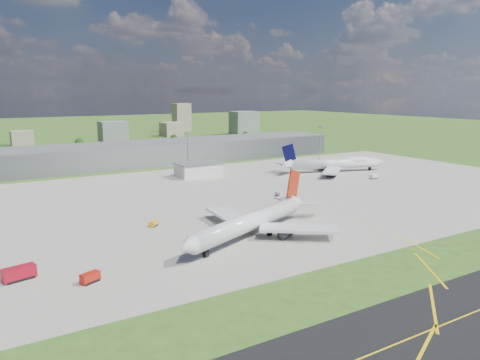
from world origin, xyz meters
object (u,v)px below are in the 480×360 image
airliner_blue_quad (335,164)px  van_white_near (279,194)px  fire_truck (19,274)px  crash_tender (90,278)px  van_white_far (374,177)px  tug_yellow (154,224)px  airliner_red_twin (254,221)px

airliner_blue_quad → van_white_near: size_ratio=16.05×
fire_truck → crash_tender: bearing=-49.8°
van_white_far → airliner_blue_quad: bearing=86.7°
fire_truck → van_white_far: size_ratio=1.71×
tug_yellow → fire_truck: bearing=166.3°
airliner_red_twin → airliner_blue_quad: airliner_red_twin is taller
airliner_blue_quad → crash_tender: size_ratio=12.08×
airliner_blue_quad → fire_truck: airliner_blue_quad is taller
airliner_red_twin → tug_yellow: airliner_red_twin is taller
airliner_blue_quad → van_white_near: 83.94m
airliner_blue_quad → tug_yellow: airliner_blue_quad is taller
van_white_near → airliner_red_twin: bearing=135.2°
van_white_near → crash_tender: bearing=118.3°
crash_tender → tug_yellow: (34.62, 42.39, -0.44)m
airliner_red_twin → crash_tender: 62.53m
airliner_red_twin → van_white_near: size_ratio=16.19×
fire_truck → crash_tender: 20.37m
fire_truck → crash_tender: size_ratio=1.59×
airliner_blue_quad → van_white_near: airliner_blue_quad is taller
tug_yellow → van_white_far: size_ratio=0.80×
airliner_blue_quad → van_white_near: bearing=-132.8°
fire_truck → van_white_far: (199.47, 55.76, -0.59)m
airliner_blue_quad → crash_tender: bearing=-132.4°
fire_truck → van_white_far: 207.12m
fire_truck → van_white_far: fire_truck is taller
van_white_near → tug_yellow: bearing=102.3°
crash_tender → van_white_near: size_ratio=1.33×
airliner_blue_quad → van_white_far: bearing=-66.2°
airliner_red_twin → van_white_far: size_ratio=13.13×
van_white_near → fire_truck: bearing=110.3°
van_white_far → fire_truck: bearing=-172.5°
van_white_near → airliner_blue_quad: bearing=-62.3°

